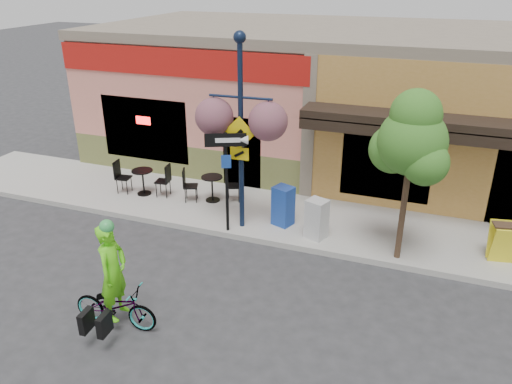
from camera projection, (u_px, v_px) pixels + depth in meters
ground at (309, 265)px, 11.50m from camera, size 90.00×90.00×0.00m
sidewalk at (328, 224)px, 13.18m from camera, size 24.00×3.00×0.15m
curb at (315, 250)px, 11.94m from camera, size 24.00×0.12×0.15m
building at (367, 97)px, 17.00m from camera, size 18.20×8.20×4.50m
bicycle at (115, 306)px, 9.38m from camera, size 1.71×0.70×0.88m
cyclist_rider at (115, 284)px, 9.16m from camera, size 0.50×0.72×1.90m
lamp_post at (241, 136)px, 11.94m from camera, size 1.58×0.70×4.86m
one_way_sign at (227, 183)px, 12.19m from camera, size 0.99×0.60×2.58m
cafe_set_left at (143, 179)px, 14.55m from camera, size 1.73×1.03×0.98m
cafe_set_right at (212, 185)px, 14.13m from camera, size 1.80×1.34×0.97m
newspaper_box_blue at (283, 206)px, 12.80m from camera, size 0.59×0.55×1.05m
newspaper_box_grey at (317, 219)px, 12.18m from camera, size 0.59×0.56×1.00m
street_tree at (407, 178)px, 10.72m from camera, size 1.95×1.95×3.96m
sandwich_board at (505, 246)px, 11.06m from camera, size 0.62×0.50×0.92m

